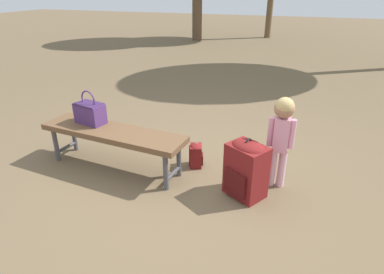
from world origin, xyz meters
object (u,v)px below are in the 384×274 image
at_px(backpack_large, 246,167).
at_px(backpack_small, 196,154).
at_px(child_standing, 282,129).
at_px(handbag, 90,112).
at_px(park_bench, 113,135).

bearing_deg(backpack_large, backpack_small, 149.94).
distance_m(child_standing, backpack_small, 0.99).
height_order(handbag, backpack_large, handbag).
relative_size(child_standing, backpack_large, 1.56).
bearing_deg(child_standing, handbag, -175.89).
bearing_deg(park_bench, child_standing, 7.86).
relative_size(park_bench, handbag, 4.43).
distance_m(child_standing, backpack_large, 0.48).
relative_size(child_standing, backpack_small, 3.24).
distance_m(park_bench, backpack_large, 1.42).
xyz_separation_m(handbag, backpack_small, (1.13, 0.24, -0.43)).
bearing_deg(park_bench, backpack_large, -0.99).
xyz_separation_m(park_bench, child_standing, (1.68, 0.23, 0.22)).
bearing_deg(child_standing, backpack_large, -135.24).
distance_m(handbag, backpack_small, 1.23).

